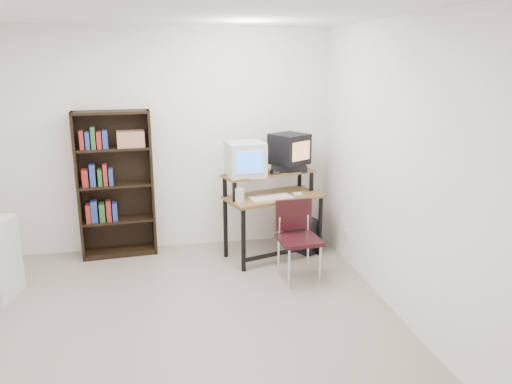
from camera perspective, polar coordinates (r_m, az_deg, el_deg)
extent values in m
cube|color=#9F9383|center=(4.52, -9.33, -15.15)|extent=(4.00, 4.00, 0.01)
cube|color=white|center=(3.93, -11.05, 19.87)|extent=(4.00, 4.00, 0.01)
cube|color=white|center=(5.99, -10.52, 5.67)|extent=(4.00, 0.01, 2.60)
cube|color=white|center=(2.14, -8.99, -11.70)|extent=(4.00, 0.01, 2.60)
cube|color=white|center=(4.51, 16.18, 2.26)|extent=(0.01, 4.00, 2.60)
cube|color=brown|center=(5.70, 2.00, -0.54)|extent=(1.19, 0.84, 0.03)
cube|color=brown|center=(5.73, 1.48, 2.13)|extent=(1.13, 0.63, 0.02)
cylinder|color=black|center=(5.39, -1.44, -5.49)|extent=(0.05, 0.05, 0.72)
cylinder|color=black|center=(5.88, 7.34, -3.83)|extent=(0.05, 0.05, 0.72)
cylinder|color=black|center=(5.74, -3.53, -2.81)|extent=(0.05, 0.05, 0.98)
cylinder|color=black|center=(6.20, 4.92, -1.46)|extent=(0.05, 0.05, 0.98)
cylinder|color=black|center=(5.70, 3.11, -6.91)|extent=(0.97, 0.34, 0.05)
cube|color=beige|center=(5.58, -1.26, 3.80)|extent=(0.44, 0.44, 0.38)
cube|color=blue|center=(5.39, -0.68, 3.38)|extent=(0.30, 0.04, 0.24)
cube|color=black|center=(5.84, 3.78, 2.76)|extent=(0.37, 0.28, 0.08)
cube|color=black|center=(5.85, 3.82, 4.93)|extent=(0.51, 0.51, 0.35)
cube|color=tan|center=(5.72, 5.18, 4.68)|extent=(0.24, 0.16, 0.21)
cylinder|color=#26262B|center=(5.66, 2.18, 2.23)|extent=(0.13, 0.13, 0.05)
cube|color=beige|center=(5.56, 1.72, -0.74)|extent=(0.50, 0.30, 0.03)
cube|color=black|center=(5.74, 4.86, -0.43)|extent=(0.26, 0.23, 0.01)
cube|color=white|center=(5.74, 4.76, -0.24)|extent=(0.11, 0.07, 0.03)
cube|color=beige|center=(5.42, -1.93, -0.44)|extent=(0.11, 0.11, 0.17)
cube|color=black|center=(6.05, 5.12, -4.72)|extent=(0.38, 0.49, 0.42)
cube|color=black|center=(5.17, 4.97, -5.48)|extent=(0.45, 0.45, 0.04)
cube|color=black|center=(5.26, 4.31, -2.59)|extent=(0.39, 0.07, 0.33)
cylinder|color=silver|center=(5.06, 3.78, -8.77)|extent=(0.02, 0.02, 0.42)
cylinder|color=silver|center=(5.17, 7.32, -8.31)|extent=(0.02, 0.02, 0.42)
cylinder|color=silver|center=(5.35, 2.59, -7.38)|extent=(0.02, 0.02, 0.42)
cylinder|color=silver|center=(5.46, 5.95, -6.99)|extent=(0.02, 0.02, 0.42)
cube|color=black|center=(5.95, -19.65, 0.50)|extent=(0.05, 0.28, 1.69)
cube|color=black|center=(5.94, -11.82, 1.05)|extent=(0.05, 0.28, 1.69)
cube|color=black|center=(6.06, -15.75, 1.07)|extent=(0.84, 0.09, 1.69)
cube|color=black|center=(5.79, -16.33, 8.75)|extent=(0.86, 0.35, 0.03)
cube|color=black|center=(6.18, -15.20, -6.56)|extent=(0.86, 0.35, 0.06)
cube|color=black|center=(6.05, -15.46, -3.10)|extent=(0.80, 0.32, 0.03)
cube|color=black|center=(5.94, -15.74, 0.78)|extent=(0.80, 0.32, 0.02)
cube|color=black|center=(5.85, -16.03, 4.79)|extent=(0.80, 0.32, 0.02)
cube|color=#996D4E|center=(5.83, -14.14, 5.92)|extent=(0.32, 0.23, 0.18)
cube|color=beige|center=(5.79, 10.24, -4.88)|extent=(0.02, 0.08, 0.12)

